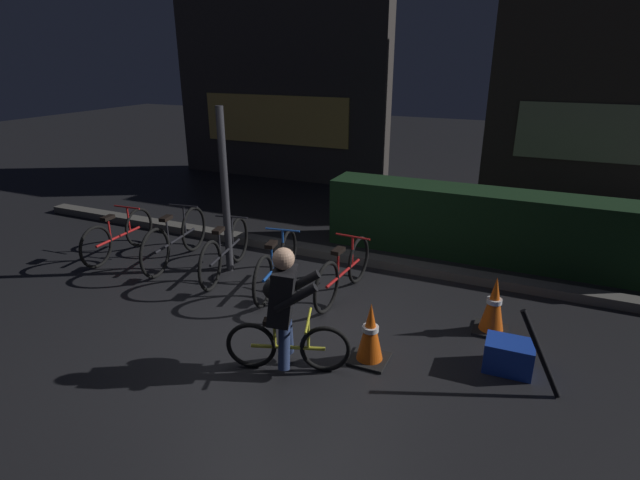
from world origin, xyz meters
TOP-DOWN VIEW (x-y plane):
  - ground_plane at (0.00, 0.00)m, footprint 40.00×40.00m
  - sidewalk_curb at (0.00, 2.20)m, footprint 12.00×0.24m
  - hedge_row at (1.80, 3.10)m, footprint 4.80×0.70m
  - storefront_left at (-3.48, 6.50)m, footprint 5.27×0.54m
  - storefront_right at (3.22, 7.20)m, footprint 4.20×0.54m
  - street_post at (-1.45, 1.20)m, footprint 0.10×0.10m
  - parked_bike_leftmost at (-3.23, 0.97)m, footprint 0.46×1.51m
  - parked_bike_left_mid at (-2.29, 1.11)m, footprint 0.46×1.70m
  - parked_bike_center_left at (-1.41, 1.06)m, footprint 0.46×1.61m
  - parked_bike_center_right at (-0.56, 0.94)m, footprint 0.46×1.56m
  - parked_bike_right_mid at (0.29, 1.10)m, footprint 0.46×1.55m
  - traffic_cone_near at (1.05, -0.10)m, footprint 0.36×0.36m
  - traffic_cone_far at (2.07, 0.97)m, footprint 0.36×0.36m
  - blue_crate at (2.30, 0.30)m, footprint 0.45×0.33m
  - cyclist at (0.35, -0.54)m, footprint 1.14×0.50m
  - closed_umbrella at (2.55, 0.05)m, footprint 0.44×0.08m

SIDE VIEW (x-z plane):
  - ground_plane at x=0.00m, z-range 0.00..0.00m
  - sidewalk_curb at x=0.00m, z-range 0.00..0.12m
  - blue_crate at x=2.30m, z-range 0.00..0.30m
  - traffic_cone_near at x=1.05m, z-range -0.01..0.62m
  - traffic_cone_far at x=2.07m, z-range -0.01..0.63m
  - parked_bike_leftmost at x=-3.23m, z-range -0.03..0.67m
  - parked_bike_right_mid at x=0.29m, z-range -0.03..0.68m
  - parked_bike_center_right at x=-0.56m, z-range -0.03..0.69m
  - parked_bike_center_left at x=-1.41m, z-range -0.03..0.72m
  - parked_bike_left_mid at x=-2.29m, z-range -0.04..0.75m
  - closed_umbrella at x=2.55m, z-range 0.00..0.78m
  - hedge_row at x=1.80m, z-range 0.00..1.02m
  - cyclist at x=0.35m, z-range 0.01..1.25m
  - street_post at x=-1.45m, z-range 0.00..2.23m
  - storefront_left at x=-3.48m, z-range -0.01..4.25m
  - storefront_right at x=3.22m, z-range -0.01..4.42m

